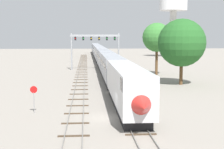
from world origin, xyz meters
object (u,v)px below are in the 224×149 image
object	(u,v)px
signal_gantry	(95,43)
stop_sign	(34,95)
water_tower	(173,8)
trackside_tree_left	(182,43)
passenger_train	(101,55)
trackside_tree_mid	(157,38)

from	to	relation	value
signal_gantry	stop_sign	bearing A→B (deg)	-99.48
water_tower	trackside_tree_left	bearing A→B (deg)	-103.57
trackside_tree_left	stop_sign	bearing A→B (deg)	-137.71
passenger_train	signal_gantry	world-z (taller)	signal_gantry
stop_sign	trackside_tree_mid	world-z (taller)	trackside_tree_mid
signal_gantry	stop_sign	distance (m)	47.27
passenger_train	water_tower	world-z (taller)	water_tower
trackside_tree_left	signal_gantry	bearing A→B (deg)	117.12
signal_gantry	trackside_tree_left	bearing A→B (deg)	-62.88
trackside_tree_mid	passenger_train	bearing A→B (deg)	107.06
trackside_tree_mid	trackside_tree_left	bearing A→B (deg)	-85.75
passenger_train	stop_sign	size ratio (longest dim) A/B	53.61
passenger_train	stop_sign	bearing A→B (deg)	-98.34
passenger_train	trackside_tree_mid	xyz separation A→B (m)	(10.40, -33.92, 5.30)
water_tower	stop_sign	xyz separation A→B (m)	(-39.62, -94.65, -17.46)
signal_gantry	trackside_tree_mid	distance (m)	17.58
signal_gantry	passenger_train	bearing A→B (deg)	84.10
signal_gantry	trackside_tree_mid	xyz separation A→B (m)	(12.65, -12.14, 1.33)
stop_sign	trackside_tree_mid	size ratio (longest dim) A/B	0.26
signal_gantry	trackside_tree_mid	size ratio (longest dim) A/B	1.10
stop_sign	passenger_train	bearing A→B (deg)	81.66
water_tower	trackside_tree_left	size ratio (longest dim) A/B	2.17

